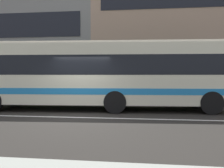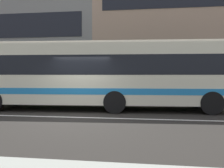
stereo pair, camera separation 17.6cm
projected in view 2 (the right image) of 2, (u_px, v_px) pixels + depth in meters
name	position (u px, v px, depth m)	size (l,w,h in m)	color
ground_plane	(75.00, 117.00, 9.90)	(160.00, 160.00, 0.00)	#282521
lane_centre_line	(75.00, 117.00, 9.90)	(60.00, 0.16, 0.01)	silver
hedge_row_far	(97.00, 92.00, 15.85)	(17.87, 1.10, 1.10)	#2E7327
apartment_block_left	(9.00, 44.00, 25.84)	(20.33, 10.95, 9.72)	gray
apartment_block_right	(210.00, 19.00, 22.89)	(20.04, 10.95, 13.72)	tan
transit_bus	(102.00, 73.00, 12.04)	(11.94, 3.20, 3.25)	beige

